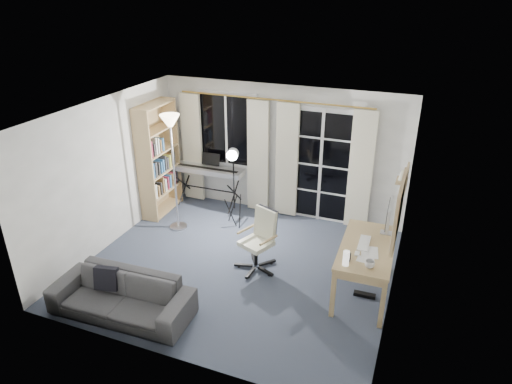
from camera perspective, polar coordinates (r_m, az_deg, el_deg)
floor at (r=7.12m, az=-2.22°, el=-9.30°), size 4.50×4.00×0.02m
window at (r=8.49m, az=-3.64°, el=7.82°), size 1.20×0.08×1.40m
french_door at (r=8.10m, az=8.13°, el=3.17°), size 1.32×0.09×2.11m
curtains at (r=8.22m, az=1.98°, el=4.26°), size 3.60×0.07×2.13m
bookshelf at (r=8.53m, az=-12.32°, el=3.69°), size 0.36×0.97×2.07m
torchiere_lamp at (r=7.60m, az=-10.53°, el=6.57°), size 0.35×0.35×2.05m
keyboard_piano at (r=8.63m, az=-5.92°, el=2.67°), size 1.36×0.67×0.98m
studio_light at (r=7.68m, az=-2.91°, el=3.57°), size 0.31×0.32×1.50m
office_chair at (r=6.83m, az=0.66°, el=-5.29°), size 0.66×0.67×0.95m
desk at (r=6.40m, az=13.67°, el=-7.30°), size 0.73×1.41×0.75m
monitor at (r=6.60m, az=16.28°, el=-2.83°), size 0.18×0.54×0.47m
desk_clutter at (r=6.25m, az=12.73°, el=-8.81°), size 0.43×0.85×0.95m
mug at (r=5.89m, az=14.03°, el=-8.65°), size 0.12×0.10×0.12m
wall_mirror at (r=5.59m, az=17.39°, el=-2.20°), size 0.04×0.94×0.74m
framed_print at (r=6.40m, az=18.26°, el=1.64°), size 0.03×0.42×0.32m
wall_shelf at (r=6.93m, az=17.83°, el=1.79°), size 0.16×0.30×0.18m
sofa at (r=6.26m, az=-16.61°, el=-11.69°), size 1.88×0.61×0.73m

